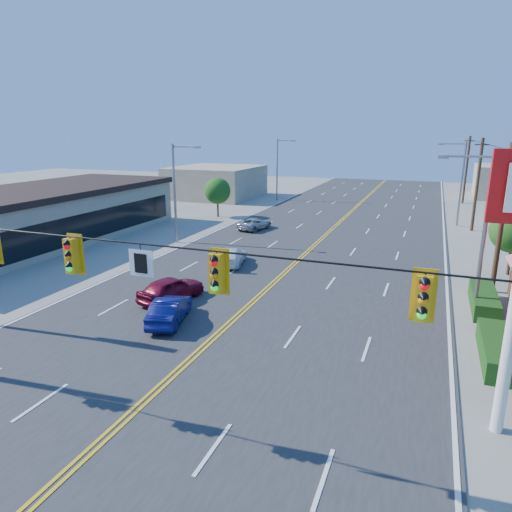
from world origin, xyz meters
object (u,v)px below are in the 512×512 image
(car_white, at_px, (232,257))
(car_silver, at_px, (255,224))
(car_blue, at_px, (170,311))
(signal_span, at_px, (104,277))
(car_magenta, at_px, (171,290))

(car_white, relative_size, car_silver, 1.01)
(car_blue, distance_m, car_silver, 21.94)
(signal_span, distance_m, car_white, 18.52)
(signal_span, height_order, car_silver, signal_span)
(signal_span, xyz_separation_m, car_white, (-3.91, 17.58, -4.31))
(signal_span, height_order, car_blue, signal_span)
(car_white, distance_m, car_silver, 11.78)
(signal_span, bearing_deg, car_blue, 109.49)
(car_magenta, height_order, car_white, car_magenta)
(car_blue, bearing_deg, car_white, -98.35)
(car_magenta, bearing_deg, car_white, -75.31)
(car_silver, bearing_deg, car_blue, 113.21)
(signal_span, distance_m, car_blue, 9.00)
(signal_span, distance_m, car_magenta, 11.63)
(car_blue, distance_m, car_white, 10.20)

